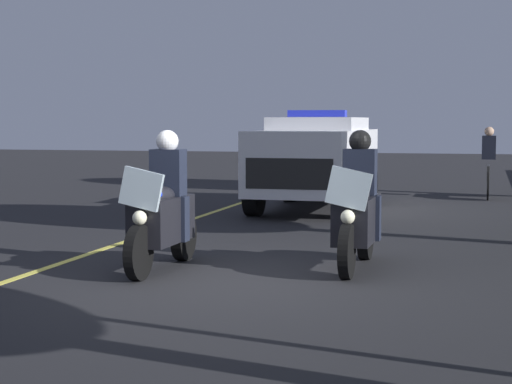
{
  "coord_description": "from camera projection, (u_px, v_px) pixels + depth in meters",
  "views": [
    {
      "loc": [
        9.53,
        2.91,
        1.84
      ],
      "look_at": [
        -1.49,
        0.0,
        0.9
      ],
      "focal_mm": 61.13,
      "sensor_mm": 36.0,
      "label": 1
    }
  ],
  "objects": [
    {
      "name": "ground_plane",
      "position": [
        223.0,
        280.0,
        10.07
      ],
      "size": [
        80.0,
        80.0,
        0.0
      ],
      "primitive_type": "plane",
      "color": "black"
    },
    {
      "name": "police_motorcycle_lead_right",
      "position": [
        357.0,
        212.0,
        10.79
      ],
      "size": [
        2.14,
        0.56,
        1.72
      ],
      "color": "black",
      "rests_on": "ground"
    },
    {
      "name": "lane_stripe_center",
      "position": [
        39.0,
        270.0,
        10.67
      ],
      "size": [
        48.0,
        0.12,
        0.01
      ],
      "primitive_type": "cube",
      "color": "#E0D14C",
      "rests_on": "ground"
    },
    {
      "name": "cyclist_background",
      "position": [
        489.0,
        163.0,
        20.58
      ],
      "size": [
        1.76,
        0.32,
        1.69
      ],
      "color": "black",
      "rests_on": "ground"
    },
    {
      "name": "police_suv",
      "position": [
        316.0,
        158.0,
        18.0
      ],
      "size": [
        4.93,
        2.12,
        2.05
      ],
      "color": "silver",
      "rests_on": "ground"
    },
    {
      "name": "police_motorcycle_lead_left",
      "position": [
        163.0,
        213.0,
        10.7
      ],
      "size": [
        2.14,
        0.56,
        1.72
      ],
      "color": "black",
      "rests_on": "ground"
    }
  ]
}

